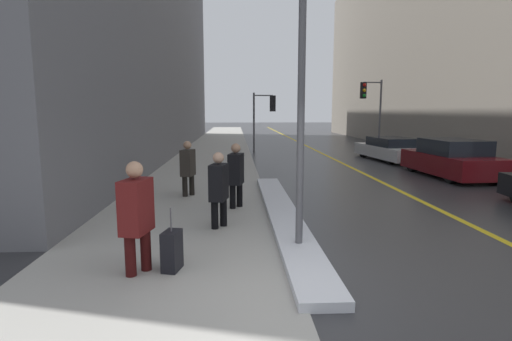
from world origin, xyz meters
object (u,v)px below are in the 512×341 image
object	(u,v)px
lamp_post	(301,91)
pedestrian_trailing	(188,166)
parked_car_white	(391,149)
pedestrian_nearside	(219,186)
pedestrian_with_shoulder_bag	(137,212)
traffic_light_far	(370,100)
parked_car_maroon	(452,159)
traffic_light_near	(266,110)
pedestrian_in_glasses	(236,172)
rolling_suitcase	(172,251)

from	to	relation	value
lamp_post	pedestrian_trailing	bearing A→B (deg)	117.58
pedestrian_trailing	parked_car_white	size ratio (longest dim) A/B	0.32
pedestrian_nearside	parked_car_white	distance (m)	13.40
pedestrian_with_shoulder_bag	parked_car_white	world-z (taller)	pedestrian_with_shoulder_bag
pedestrian_with_shoulder_bag	pedestrian_nearside	xyz separation A→B (m)	(1.07, 2.24, -0.06)
traffic_light_far	parked_car_maroon	xyz separation A→B (m)	(0.09, -8.69, -2.33)
lamp_post	traffic_light_near	world-z (taller)	lamp_post
parked_car_white	traffic_light_far	bearing A→B (deg)	-8.37
lamp_post	pedestrian_with_shoulder_bag	bearing A→B (deg)	-161.41
traffic_light_far	pedestrian_in_glasses	xyz separation A→B (m)	(-7.63, -12.98, -2.09)
pedestrian_with_shoulder_bag	pedestrian_trailing	distance (m)	5.34
parked_car_maroon	rolling_suitcase	bearing A→B (deg)	130.19
pedestrian_with_shoulder_bag	pedestrian_in_glasses	size ratio (longest dim) A/B	1.04
traffic_light_near	parked_car_maroon	world-z (taller)	traffic_light_near
lamp_post	traffic_light_near	size ratio (longest dim) A/B	1.29
pedestrian_trailing	traffic_light_far	bearing A→B (deg)	155.10
rolling_suitcase	pedestrian_nearside	bearing A→B (deg)	177.26
pedestrian_trailing	parked_car_maroon	bearing A→B (deg)	120.36
parked_car_maroon	rolling_suitcase	size ratio (longest dim) A/B	4.41
pedestrian_in_glasses	rolling_suitcase	distance (m)	3.98
pedestrian_with_shoulder_bag	parked_car_maroon	world-z (taller)	pedestrian_with_shoulder_bag
parked_car_white	rolling_suitcase	bearing A→B (deg)	141.46
traffic_light_far	pedestrian_nearside	xyz separation A→B (m)	(-7.97, -14.63, -2.11)
traffic_light_near	traffic_light_far	size ratio (longest dim) A/B	0.82
traffic_light_far	pedestrian_nearside	distance (m)	16.79
traffic_light_near	pedestrian_with_shoulder_bag	world-z (taller)	traffic_light_near
traffic_light_far	lamp_post	bearing A→B (deg)	58.14
parked_car_white	rolling_suitcase	xyz separation A→B (m)	(-8.41, -13.06, -0.22)
pedestrian_in_glasses	parked_car_white	distance (m)	11.88
lamp_post	pedestrian_nearside	distance (m)	2.68
pedestrian_nearside	parked_car_maroon	bearing A→B (deg)	139.28
pedestrian_with_shoulder_bag	parked_car_maroon	xyz separation A→B (m)	(9.13, 8.18, -0.28)
lamp_post	pedestrian_in_glasses	distance (m)	3.69
traffic_light_near	pedestrian_in_glasses	distance (m)	13.68
lamp_post	pedestrian_with_shoulder_bag	xyz separation A→B (m)	(-2.46, -0.83, -1.74)
lamp_post	pedestrian_nearside	xyz separation A→B (m)	(-1.39, 1.41, -1.80)
traffic_light_far	pedestrian_trailing	world-z (taller)	traffic_light_far
pedestrian_in_glasses	rolling_suitcase	size ratio (longest dim) A/B	1.66
rolling_suitcase	traffic_light_far	bearing A→B (deg)	165.84
lamp_post	pedestrian_with_shoulder_bag	world-z (taller)	lamp_post
pedestrian_with_shoulder_bag	pedestrian_nearside	world-z (taller)	pedestrian_with_shoulder_bag
traffic_light_far	pedestrian_with_shoulder_bag	world-z (taller)	traffic_light_far
pedestrian_with_shoulder_bag	pedestrian_nearside	distance (m)	2.49
lamp_post	parked_car_maroon	bearing A→B (deg)	47.78
parked_car_maroon	pedestrian_in_glasses	bearing A→B (deg)	116.16
pedestrian_nearside	rolling_suitcase	world-z (taller)	pedestrian_nearside
traffic_light_near	pedestrian_in_glasses	xyz separation A→B (m)	(-1.76, -13.47, -1.55)
pedestrian_with_shoulder_bag	pedestrian_trailing	size ratio (longest dim) A/B	1.07
rolling_suitcase	traffic_light_near	bearing A→B (deg)	-176.01
traffic_light_far	rolling_suitcase	xyz separation A→B (m)	(-8.58, -16.80, -2.66)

